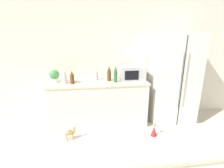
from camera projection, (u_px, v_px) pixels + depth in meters
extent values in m
cube|color=silver|center=(116.00, 60.00, 3.64)|extent=(8.00, 0.06, 2.55)
cube|color=silver|center=(99.00, 104.00, 3.53)|extent=(1.88, 0.60, 0.90)
cube|color=beige|center=(98.00, 82.00, 3.39)|extent=(1.91, 0.63, 0.03)
cube|color=silver|center=(173.00, 80.00, 3.52)|extent=(0.84, 0.67, 1.84)
cube|color=black|center=(182.00, 85.00, 3.20)|extent=(0.01, 0.01, 1.77)
cylinder|color=#B2B5BA|center=(180.00, 80.00, 3.15)|extent=(0.02, 0.02, 1.01)
cylinder|color=#B2B5BA|center=(185.00, 80.00, 3.17)|extent=(0.02, 0.02, 1.01)
cube|color=beige|center=(161.00, 144.00, 1.50)|extent=(2.17, 0.50, 0.03)
cylinder|color=silver|center=(55.00, 80.00, 3.31)|extent=(0.13, 0.13, 0.08)
sphere|color=#478E4C|center=(54.00, 75.00, 3.28)|extent=(0.18, 0.18, 0.18)
cylinder|color=white|center=(64.00, 77.00, 3.22)|extent=(0.11, 0.11, 0.24)
cube|color=#B2B5BA|center=(132.00, 73.00, 3.44)|extent=(0.48, 0.36, 0.28)
cube|color=black|center=(132.00, 75.00, 3.27)|extent=(0.26, 0.01, 0.17)
cylinder|color=#B2B7BC|center=(96.00, 76.00, 3.45)|extent=(0.07, 0.07, 0.15)
cone|color=#B2B7BC|center=(96.00, 71.00, 3.41)|extent=(0.06, 0.06, 0.08)
cylinder|color=gold|center=(96.00, 68.00, 3.40)|extent=(0.02, 0.02, 0.01)
cylinder|color=brown|center=(109.00, 76.00, 3.40)|extent=(0.08, 0.08, 0.18)
cone|color=brown|center=(109.00, 69.00, 3.36)|extent=(0.07, 0.07, 0.10)
cylinder|color=gold|center=(109.00, 66.00, 3.34)|extent=(0.03, 0.03, 0.01)
cylinder|color=brown|center=(72.00, 79.00, 3.23)|extent=(0.08, 0.08, 0.15)
cone|color=brown|center=(72.00, 73.00, 3.19)|extent=(0.07, 0.07, 0.09)
cylinder|color=gold|center=(72.00, 71.00, 3.18)|extent=(0.03, 0.03, 0.01)
cylinder|color=#2D6033|center=(115.00, 77.00, 3.31)|extent=(0.07, 0.07, 0.20)
cone|color=#2D6033|center=(116.00, 69.00, 3.27)|extent=(0.06, 0.06, 0.11)
cylinder|color=gold|center=(116.00, 66.00, 3.25)|extent=(0.02, 0.02, 0.01)
ellipsoid|color=#A87F4C|center=(70.00, 133.00, 1.50)|extent=(0.09, 0.06, 0.04)
sphere|color=#A87F4C|center=(69.00, 131.00, 1.50)|extent=(0.03, 0.03, 0.03)
cylinder|color=#A87F4C|center=(74.00, 130.00, 1.51)|extent=(0.02, 0.02, 0.04)
sphere|color=#A87F4C|center=(74.00, 128.00, 1.50)|extent=(0.02, 0.02, 0.02)
cylinder|color=#A87F4C|center=(73.00, 136.00, 1.54)|extent=(0.01, 0.01, 0.05)
cylinder|color=#A87F4C|center=(73.00, 138.00, 1.51)|extent=(0.01, 0.01, 0.05)
cylinder|color=#A87F4C|center=(67.00, 137.00, 1.52)|extent=(0.01, 0.01, 0.05)
cylinder|color=#A87F4C|center=(67.00, 139.00, 1.50)|extent=(0.01, 0.01, 0.05)
cone|color=maroon|center=(154.00, 131.00, 1.57)|extent=(0.06, 0.06, 0.09)
sphere|color=#A37A5B|center=(154.00, 125.00, 1.55)|extent=(0.04, 0.04, 0.04)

